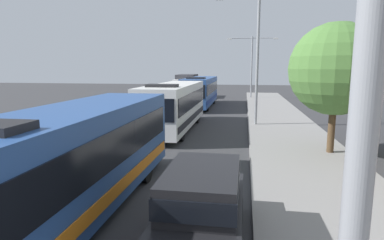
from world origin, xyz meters
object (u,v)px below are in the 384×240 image
at_px(streetlamp_far, 252,60).
at_px(white_suv, 202,207).
at_px(bus_lead, 75,158).
at_px(bus_middle, 201,91).
at_px(streetlamp_mid, 258,47).
at_px(roadside_tree, 336,69).
at_px(bus_second_in_line, 174,105).
at_px(box_truck_oncoming, 186,85).

bearing_deg(streetlamp_far, white_suv, -92.64).
height_order(bus_lead, bus_middle, same).
relative_size(bus_lead, streetlamp_mid, 1.18).
relative_size(white_suv, streetlamp_far, 0.61).
relative_size(white_suv, streetlamp_mid, 0.55).
relative_size(streetlamp_mid, streetlamp_far, 1.12).
relative_size(white_suv, roadside_tree, 0.80).
xyz_separation_m(bus_middle, streetlamp_far, (5.40, 10.02, 3.37)).
xyz_separation_m(bus_second_in_line, box_truck_oncoming, (-3.30, 22.50, 0.01)).
distance_m(white_suv, streetlamp_far, 37.14).
relative_size(box_truck_oncoming, roadside_tree, 1.13).
relative_size(bus_second_in_line, box_truck_oncoming, 1.53).
distance_m(white_suv, box_truck_oncoming, 37.15).
distance_m(bus_middle, box_truck_oncoming, 10.16).
bearing_deg(bus_lead, white_suv, -17.37).
bearing_deg(bus_lead, roadside_tree, 42.02).
relative_size(bus_lead, bus_middle, 0.94).
xyz_separation_m(box_truck_oncoming, streetlamp_mid, (8.70, -20.30, 3.84)).
bearing_deg(bus_second_in_line, box_truck_oncoming, 98.35).
bearing_deg(streetlamp_far, bus_lead, -98.59).
height_order(box_truck_oncoming, streetlamp_mid, streetlamp_mid).
bearing_deg(roadside_tree, bus_lead, -137.98).
distance_m(bus_middle, roadside_tree, 20.02).
relative_size(bus_middle, roadside_tree, 1.84).
bearing_deg(bus_lead, bus_second_in_line, 90.00).
bearing_deg(streetlamp_far, streetlamp_mid, -90.00).
bearing_deg(bus_middle, box_truck_oncoming, 108.96).
xyz_separation_m(bus_second_in_line, bus_middle, (0.00, 12.89, 0.00)).
relative_size(box_truck_oncoming, streetlamp_far, 0.87).
xyz_separation_m(white_suv, streetlamp_mid, (1.70, 16.17, 4.51)).
bearing_deg(white_suv, bus_middle, 97.84).
xyz_separation_m(bus_second_in_line, white_suv, (3.70, -13.97, -0.66)).
bearing_deg(streetlamp_far, bus_middle, -118.32).
height_order(streetlamp_far, roadside_tree, streetlamp_far).
height_order(box_truck_oncoming, roadside_tree, roadside_tree).
bearing_deg(streetlamp_mid, bus_middle, 116.80).
relative_size(bus_second_in_line, bus_middle, 0.94).
relative_size(bus_second_in_line, streetlamp_far, 1.32).
distance_m(bus_second_in_line, streetlamp_far, 23.77).
height_order(bus_lead, box_truck_oncoming, bus_lead).
height_order(bus_middle, streetlamp_far, streetlamp_far).
distance_m(bus_lead, bus_middle, 25.70).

